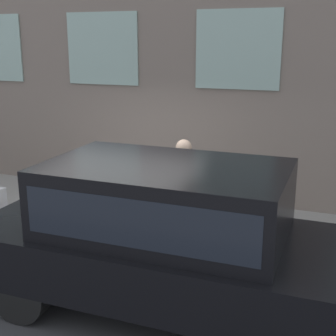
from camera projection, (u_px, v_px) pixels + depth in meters
ground_plane at (111, 250)px, 7.41m from camera, size 80.00×80.00×0.00m
sidewalk at (142, 218)px, 8.51m from camera, size 2.47×60.00×0.16m
building_facade at (169, 7)px, 8.77m from camera, size 0.33×40.00×7.62m
fire_hydrant at (153, 213)px, 7.40m from camera, size 0.28×0.41×0.79m
person at (183, 178)px, 7.37m from camera, size 0.38×0.25×1.57m
parked_truck_black_near at (161, 228)px, 5.55m from camera, size 1.93×4.47×1.84m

